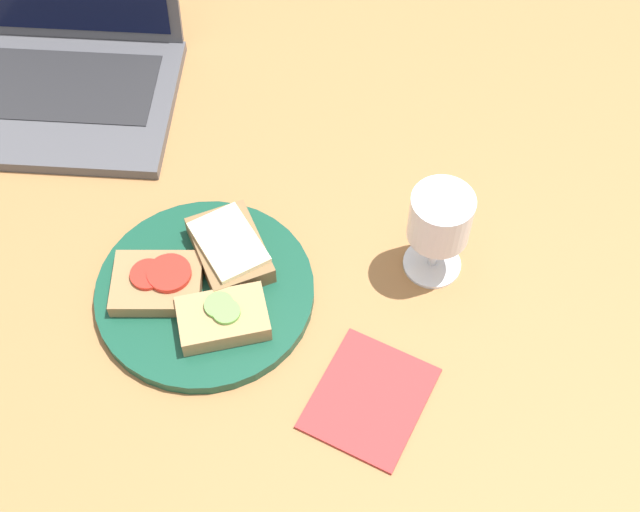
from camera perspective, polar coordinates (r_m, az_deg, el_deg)
wooden_table at (r=105.07cm, az=-0.95°, el=-2.44°), size 140.00×140.00×3.00cm
plate at (r=103.41cm, az=-7.36°, el=-2.29°), size 25.19×25.19×1.50cm
sandwich_with_cucumber at (r=99.02cm, az=-6.23°, el=-3.96°), size 11.21×8.90×2.89cm
sandwich_with_cheese at (r=103.68cm, az=-5.80°, el=0.47°), size 11.46×13.05×3.10cm
sandwich_with_tomato at (r=102.76cm, az=-10.34°, el=-1.63°), size 10.59×8.56×2.51cm
wine_glass at (r=99.12cm, az=7.69°, el=2.26°), size 7.08×7.08×12.56cm
laptop at (r=126.33cm, az=-16.19°, el=11.81°), size 30.31×26.43×20.54cm
napkin at (r=97.00cm, az=3.19°, el=-9.07°), size 15.64×16.71×0.40cm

